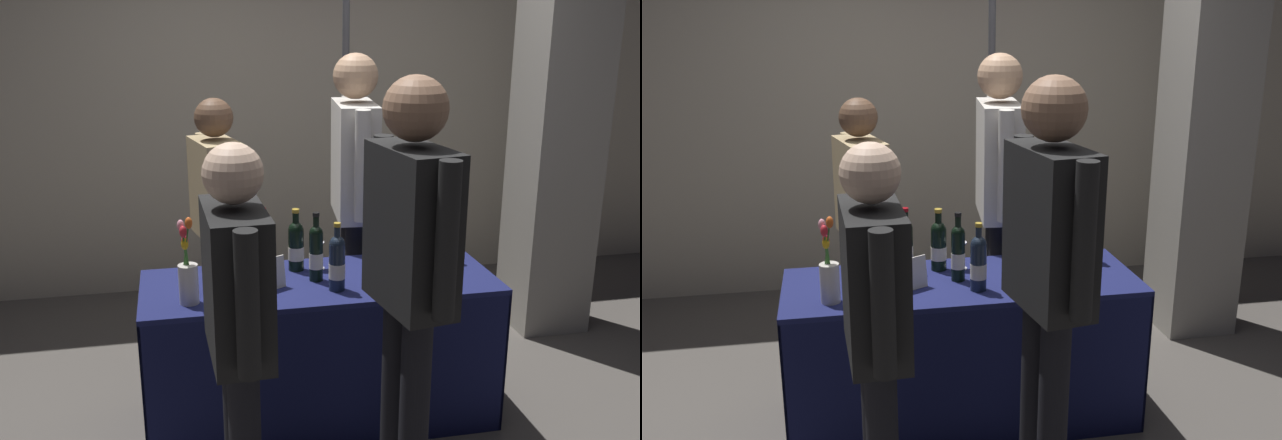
% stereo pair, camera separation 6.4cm
% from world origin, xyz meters
% --- Properties ---
extents(ground_plane, '(12.00, 12.00, 0.00)m').
position_xyz_m(ground_plane, '(0.00, 0.00, 0.00)').
color(ground_plane, '#514C47').
extents(back_partition, '(7.16, 0.12, 2.61)m').
position_xyz_m(back_partition, '(0.00, 1.97, 1.31)').
color(back_partition, '#B2A893').
rests_on(back_partition, ground_plane).
extents(concrete_pillar, '(0.44, 0.44, 3.35)m').
position_xyz_m(concrete_pillar, '(1.66, 0.83, 1.67)').
color(concrete_pillar, gray).
rests_on(concrete_pillar, ground_plane).
extents(tasting_table, '(1.70, 0.62, 0.74)m').
position_xyz_m(tasting_table, '(0.00, 0.00, 0.51)').
color(tasting_table, '#191E51').
rests_on(tasting_table, ground_plane).
extents(featured_wine_bottle, '(0.08, 0.08, 0.31)m').
position_xyz_m(featured_wine_bottle, '(-0.09, 0.16, 0.87)').
color(featured_wine_bottle, black).
rests_on(featured_wine_bottle, tasting_table).
extents(display_bottle_0, '(0.07, 0.07, 0.29)m').
position_xyz_m(display_bottle_0, '(-0.51, -0.05, 0.87)').
color(display_bottle_0, black).
rests_on(display_bottle_0, tasting_table).
extents(display_bottle_1, '(0.08, 0.08, 0.32)m').
position_xyz_m(display_bottle_1, '(0.68, 0.15, 0.88)').
color(display_bottle_1, '#192333').
rests_on(display_bottle_1, tasting_table).
extents(display_bottle_2, '(0.08, 0.08, 0.32)m').
position_xyz_m(display_bottle_2, '(0.05, -0.14, 0.88)').
color(display_bottle_2, '#192333').
rests_on(display_bottle_2, tasting_table).
extents(display_bottle_3, '(0.07, 0.07, 0.33)m').
position_xyz_m(display_bottle_3, '(-0.38, 0.07, 0.88)').
color(display_bottle_3, '#38230F').
rests_on(display_bottle_3, tasting_table).
extents(display_bottle_4, '(0.07, 0.07, 0.34)m').
position_xyz_m(display_bottle_4, '(-0.02, -0.00, 0.89)').
color(display_bottle_4, black).
rests_on(display_bottle_4, tasting_table).
extents(display_bottle_5, '(0.07, 0.07, 0.32)m').
position_xyz_m(display_bottle_5, '(-0.25, 0.19, 0.88)').
color(display_bottle_5, black).
rests_on(display_bottle_5, tasting_table).
extents(display_bottle_6, '(0.07, 0.07, 0.31)m').
position_xyz_m(display_bottle_6, '(0.29, 0.02, 0.87)').
color(display_bottle_6, black).
rests_on(display_bottle_6, tasting_table).
extents(wine_glass_near_vendor, '(0.07, 0.07, 0.14)m').
position_xyz_m(wine_glass_near_vendor, '(0.02, 0.15, 0.84)').
color(wine_glass_near_vendor, silver).
rests_on(wine_glass_near_vendor, tasting_table).
extents(flower_vase, '(0.09, 0.09, 0.40)m').
position_xyz_m(flower_vase, '(-0.62, -0.16, 0.88)').
color(flower_vase, silver).
rests_on(flower_vase, tasting_table).
extents(brochure_stand, '(0.13, 0.08, 0.15)m').
position_xyz_m(brochure_stand, '(-0.24, -0.07, 0.82)').
color(brochure_stand, silver).
rests_on(brochure_stand, tasting_table).
extents(vendor_presenter, '(0.26, 0.65, 1.77)m').
position_xyz_m(vendor_presenter, '(0.32, 0.59, 1.08)').
color(vendor_presenter, black).
rests_on(vendor_presenter, ground_plane).
extents(vendor_assistant, '(0.30, 0.55, 1.54)m').
position_xyz_m(vendor_assistant, '(-0.43, 0.71, 0.91)').
color(vendor_assistant, black).
rests_on(vendor_assistant, ground_plane).
extents(taster_foreground_right, '(0.23, 0.61, 1.56)m').
position_xyz_m(taster_foreground_right, '(-0.46, -0.75, 0.94)').
color(taster_foreground_right, black).
rests_on(taster_foreground_right, ground_plane).
extents(taster_foreground_left, '(0.27, 0.59, 1.77)m').
position_xyz_m(taster_foreground_left, '(0.21, -0.68, 1.08)').
color(taster_foreground_left, black).
rests_on(taster_foreground_left, ground_plane).
extents(booth_signpost, '(0.46, 0.04, 2.36)m').
position_xyz_m(booth_signpost, '(0.40, 1.15, 1.40)').
color(booth_signpost, '#47474C').
rests_on(booth_signpost, ground_plane).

